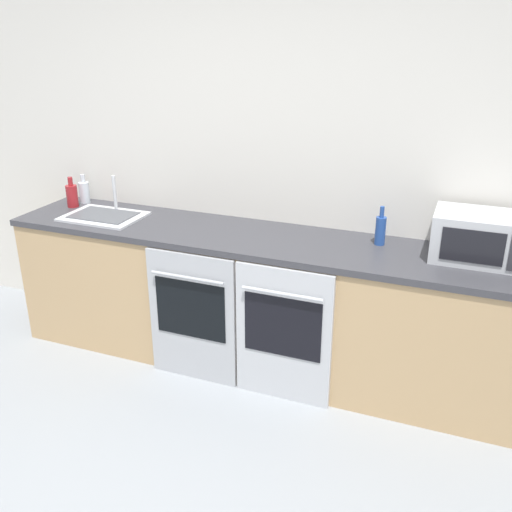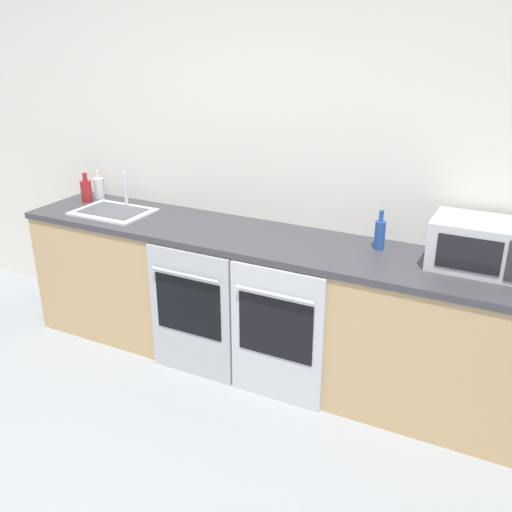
# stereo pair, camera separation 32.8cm
# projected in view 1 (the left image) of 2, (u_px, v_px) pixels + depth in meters

# --- Properties ---
(wall_back) EXTENTS (10.00, 0.06, 2.60)m
(wall_back) POSITION_uv_depth(u_px,v_px,m) (275.00, 162.00, 3.68)
(wall_back) COLOR silver
(wall_back) RESTS_ON ground_plane
(counter_back) EXTENTS (3.31, 0.64, 0.91)m
(counter_back) POSITION_uv_depth(u_px,v_px,m) (256.00, 301.00, 3.71)
(counter_back) COLOR tan
(counter_back) RESTS_ON ground_plane
(oven_left) EXTENTS (0.58, 0.06, 0.86)m
(oven_left) POSITION_uv_depth(u_px,v_px,m) (192.00, 317.00, 3.54)
(oven_left) COLOR #A8AAAF
(oven_left) RESTS_ON ground_plane
(oven_right) EXTENTS (0.58, 0.06, 0.86)m
(oven_right) POSITION_uv_depth(u_px,v_px,m) (283.00, 335.00, 3.33)
(oven_right) COLOR #B7BABF
(oven_right) RESTS_ON ground_plane
(microwave) EXTENTS (0.53, 0.34, 0.27)m
(microwave) POSITION_uv_depth(u_px,v_px,m) (483.00, 237.00, 3.12)
(microwave) COLOR #B7BABF
(microwave) RESTS_ON counter_back
(bottle_clear) EXTENTS (0.07, 0.07, 0.21)m
(bottle_clear) POSITION_uv_depth(u_px,v_px,m) (84.00, 192.00, 4.17)
(bottle_clear) COLOR silver
(bottle_clear) RESTS_ON counter_back
(bottle_blue) EXTENTS (0.06, 0.06, 0.23)m
(bottle_blue) POSITION_uv_depth(u_px,v_px,m) (380.00, 230.00, 3.37)
(bottle_blue) COLOR #234793
(bottle_blue) RESTS_ON counter_back
(bottle_red) EXTENTS (0.08, 0.08, 0.22)m
(bottle_red) POSITION_uv_depth(u_px,v_px,m) (72.00, 195.00, 4.07)
(bottle_red) COLOR maroon
(bottle_red) RESTS_ON counter_back
(sink) EXTENTS (0.52, 0.38, 0.25)m
(sink) POSITION_uv_depth(u_px,v_px,m) (104.00, 215.00, 3.87)
(sink) COLOR silver
(sink) RESTS_ON counter_back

